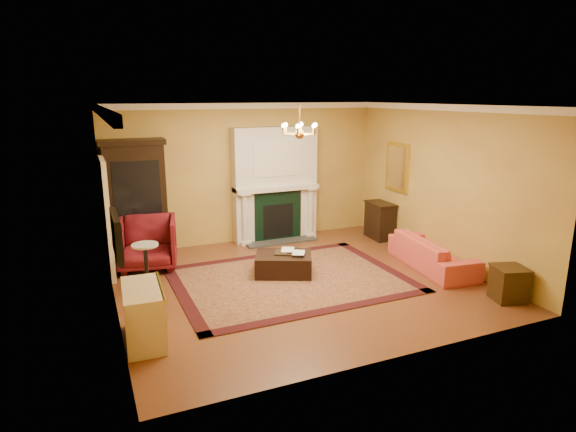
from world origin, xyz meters
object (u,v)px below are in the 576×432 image
wingback_armchair (147,241)px  coral_sofa (433,248)px  console_table (380,221)px  leather_ottoman (284,264)px  china_cabinet (137,202)px  end_table (509,285)px  commode (143,315)px  pedestal_table (146,263)px

wingback_armchair → coral_sofa: 5.33m
coral_sofa → console_table: 2.04m
coral_sofa → leather_ottoman: size_ratio=2.03×
china_cabinet → leather_ottoman: bearing=-39.8°
console_table → wingback_armchair: bearing=-177.6°
wingback_armchair → end_table: 6.28m
china_cabinet → console_table: china_cabinet is taller
commode → console_table: 6.17m
commode → leather_ottoman: (2.63, 1.52, -0.17)m
china_cabinet → pedestal_table: 1.89m
wingback_armchair → leather_ottoman: bearing=-19.8°
pedestal_table → commode: bearing=-98.6°
china_cabinet → coral_sofa: 5.76m
pedestal_table → commode: pedestal_table is taller
commode → leather_ottoman: 3.04m
console_table → leather_ottoman: (-2.88, -1.25, -0.20)m
wingback_armchair → console_table: wingback_armchair is taller
pedestal_table → leather_ottoman: (2.35, -0.29, -0.25)m
coral_sofa → commode: bearing=105.3°
commode → console_table: bearing=29.5°
china_cabinet → commode: 3.67m
commode → coral_sofa: (5.32, 0.74, 0.02)m
china_cabinet → leather_ottoman: (2.26, -2.06, -0.92)m
coral_sofa → console_table: (0.19, 2.03, 0.00)m
console_table → leather_ottoman: 3.15m
china_cabinet → end_table: 6.85m
commode → wingback_armchair: bearing=84.2°
console_table → leather_ottoman: bearing=-153.3°
china_cabinet → commode: size_ratio=2.23×
console_table → coral_sofa: bearing=-92.1°
china_cabinet → console_table: 5.26m
china_cabinet → wingback_armchair: 0.94m
console_table → china_cabinet: bearing=174.3°
pedestal_table → console_table: bearing=10.4°
pedestal_table → china_cabinet: bearing=87.1°
leather_ottoman → end_table: bearing=-16.6°
wingback_armchair → pedestal_table: bearing=-87.2°
end_table → coral_sofa: bearing=94.5°
commode → leather_ottoman: commode is taller
wingback_armchair → console_table: bearing=10.5°
coral_sofa → wingback_armchair: bearing=74.1°
commode → coral_sofa: size_ratio=0.50×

